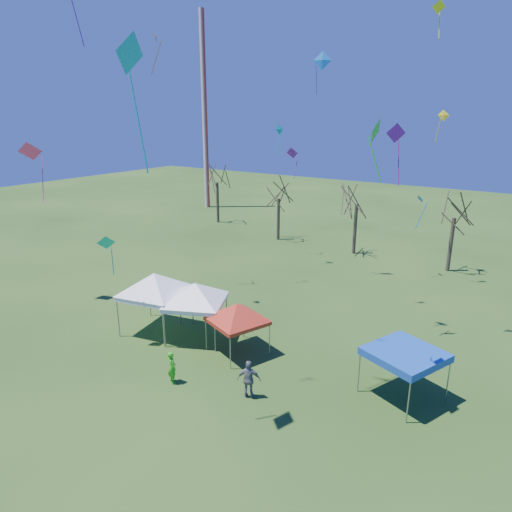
% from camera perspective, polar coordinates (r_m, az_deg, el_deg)
% --- Properties ---
extents(ground, '(140.00, 140.00, 0.00)m').
position_cam_1_polar(ground, '(22.96, -6.60, -15.52)').
color(ground, '#224014').
rests_on(ground, ground).
extents(radio_mast, '(0.70, 0.70, 25.00)m').
position_cam_1_polar(radio_mast, '(63.36, -6.45, 17.29)').
color(radio_mast, silver).
rests_on(radio_mast, ground).
extents(tree_0, '(3.83, 3.83, 8.44)m').
position_cam_1_polar(tree_0, '(54.03, -4.92, 10.96)').
color(tree_0, '#3D2D21').
rests_on(tree_0, ground).
extents(tree_1, '(3.42, 3.42, 7.54)m').
position_cam_1_polar(tree_1, '(46.15, 2.88, 9.05)').
color(tree_1, '#3D2D21').
rests_on(tree_1, ground).
extents(tree_2, '(3.71, 3.71, 8.18)m').
position_cam_1_polar(tree_2, '(42.15, 12.62, 8.56)').
color(tree_2, '#3D2D21').
rests_on(tree_2, ground).
extents(tree_3, '(3.59, 3.59, 7.91)m').
position_cam_1_polar(tree_3, '(39.62, 23.81, 6.66)').
color(tree_3, '#3D2D21').
rests_on(tree_3, ground).
extents(tent_white_west, '(4.63, 4.63, 4.17)m').
position_cam_1_polar(tent_white_west, '(27.12, -12.62, -2.60)').
color(tent_white_west, gray).
rests_on(tent_white_west, ground).
extents(tent_white_mid, '(4.13, 4.13, 3.88)m').
position_cam_1_polar(tent_white_mid, '(25.89, -7.62, -3.85)').
color(tent_white_mid, gray).
rests_on(tent_white_mid, ground).
extents(tent_red, '(3.51, 3.51, 3.30)m').
position_cam_1_polar(tent_red, '(24.24, -2.39, -6.39)').
color(tent_red, gray).
rests_on(tent_red, ground).
extents(tent_blue, '(3.83, 3.83, 2.32)m').
position_cam_1_polar(tent_blue, '(21.87, 18.14, -11.65)').
color(tent_blue, gray).
rests_on(tent_blue, ground).
extents(person_green, '(0.71, 0.61, 1.65)m').
position_cam_1_polar(person_green, '(22.81, -10.47, -13.52)').
color(person_green, green).
rests_on(person_green, ground).
extents(person_grey, '(1.17, 0.88, 1.84)m').
position_cam_1_polar(person_grey, '(21.39, -0.88, -15.16)').
color(person_grey, slate).
rests_on(person_grey, ground).
extents(kite_11, '(1.36, 0.87, 2.92)m').
position_cam_1_polar(kite_11, '(35.13, 8.29, 23.03)').
color(kite_11, blue).
rests_on(kite_11, ground).
extents(kite_19, '(0.89, 0.80, 2.25)m').
position_cam_1_polar(kite_19, '(35.37, 22.39, 15.87)').
color(kite_19, yellow).
rests_on(kite_19, ground).
extents(kite_22, '(1.00, 1.00, 2.57)m').
position_cam_1_polar(kite_22, '(37.43, 19.88, 6.57)').
color(kite_22, blue).
rests_on(kite_22, ground).
extents(kite_5, '(0.80, 1.48, 4.60)m').
position_cam_1_polar(kite_5, '(16.80, -15.63, 23.08)').
color(kite_5, '#0D9FC3').
rests_on(kite_5, ground).
extents(kite_17, '(0.97, 0.85, 3.19)m').
position_cam_1_polar(kite_17, '(25.29, 17.07, 14.36)').
color(kite_17, purple).
rests_on(kite_17, ground).
extents(kite_18, '(0.72, 0.65, 1.73)m').
position_cam_1_polar(kite_18, '(26.44, 21.86, 26.82)').
color(kite_18, '#F1F71A').
rests_on(kite_18, ground).
extents(kite_27, '(0.63, 0.97, 2.34)m').
position_cam_1_polar(kite_27, '(17.57, 14.62, 14.79)').
color(kite_27, green).
rests_on(kite_27, ground).
extents(kite_14, '(1.78, 1.75, 3.92)m').
position_cam_1_polar(kite_14, '(33.17, -26.37, 11.67)').
color(kite_14, '#EE3579').
rests_on(kite_14, ground).
extents(kite_1, '(1.04, 1.12, 2.18)m').
position_cam_1_polar(kite_1, '(25.15, -18.22, 1.59)').
color(kite_1, '#0BAB88').
rests_on(kite_1, ground).
extents(kite_2, '(0.60, 1.12, 2.79)m').
position_cam_1_polar(kite_2, '(40.60, 2.97, 15.49)').
color(kite_2, '#0CBE9E').
rests_on(kite_2, ground).
extents(kite_13, '(1.04, 0.74, 2.59)m').
position_cam_1_polar(kite_13, '(38.01, 4.59, 12.69)').
color(kite_13, '#74169F').
rests_on(kite_13, ground).
extents(kite_7, '(1.03, 1.04, 2.78)m').
position_cam_1_polar(kite_7, '(33.74, -12.45, 25.05)').
color(kite_7, orange).
rests_on(kite_7, ground).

